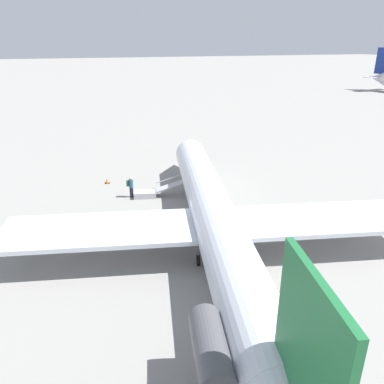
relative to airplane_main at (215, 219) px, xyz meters
The scene contains 5 objects.
ground_plane 2.31m from the airplane_main, 14.50° to the right, with size 600.00×600.00×0.00m, color gray.
airplane_main is the anchor object (origin of this frame).
boarding_stairs 9.81m from the airplane_main, ahead, with size 1.97×4.14×1.73m.
passenger 10.55m from the airplane_main, 16.60° to the left, with size 0.41×0.56×1.74m.
traffic_cone_near_stairs 14.81m from the airplane_main, 17.19° to the left, with size 0.41×0.41×0.45m.
Camera 1 is at (-19.20, 8.63, 11.86)m, focal length 35.00 mm.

